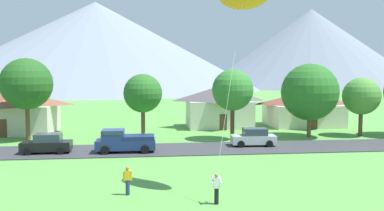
{
  "coord_description": "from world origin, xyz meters",
  "views": [
    {
      "loc": [
        -2.42,
        -10.99,
        7.14
      ],
      "look_at": [
        0.9,
        18.56,
        4.66
      ],
      "focal_mm": 37.72,
      "sensor_mm": 36.0,
      "label": 1
    }
  ],
  "objects_px": {
    "house_left_center": "(219,106)",
    "tree_near_left": "(26,84)",
    "parked_car_silver_mid_east": "(254,137)",
    "watcher_person": "(128,180)",
    "tree_far_right": "(233,90)",
    "house_right_center": "(13,111)",
    "tree_center": "(143,93)",
    "tree_near_right": "(310,92)",
    "pickup_truck_navy_west_side": "(124,141)",
    "house_leftmost": "(303,108)",
    "tree_left_of_center": "(361,96)",
    "parked_car_black_west_end": "(47,144)"
  },
  "relations": [
    {
      "from": "tree_left_of_center",
      "to": "parked_car_silver_mid_east",
      "type": "height_order",
      "value": "tree_left_of_center"
    },
    {
      "from": "house_leftmost",
      "to": "tree_far_right",
      "type": "xyz_separation_m",
      "value": [
        -11.71,
        -9.98,
        2.93
      ]
    },
    {
      "from": "house_right_center",
      "to": "tree_near_right",
      "type": "bearing_deg",
      "value": -11.78
    },
    {
      "from": "house_right_center",
      "to": "tree_left_of_center",
      "type": "height_order",
      "value": "tree_left_of_center"
    },
    {
      "from": "house_left_center",
      "to": "pickup_truck_navy_west_side",
      "type": "distance_m",
      "value": 19.31
    },
    {
      "from": "house_leftmost",
      "to": "house_right_center",
      "type": "bearing_deg",
      "value": -176.24
    },
    {
      "from": "parked_car_silver_mid_east",
      "to": "watcher_person",
      "type": "xyz_separation_m",
      "value": [
        -11.31,
        -14.14,
        0.01
      ]
    },
    {
      "from": "house_left_center",
      "to": "tree_near_right",
      "type": "xyz_separation_m",
      "value": [
        8.38,
        -9.13,
        2.2
      ]
    },
    {
      "from": "house_right_center",
      "to": "parked_car_silver_mid_east",
      "type": "distance_m",
      "value": 28.41
    },
    {
      "from": "parked_car_black_west_end",
      "to": "watcher_person",
      "type": "xyz_separation_m",
      "value": [
        7.57,
        -12.81,
        0.01
      ]
    },
    {
      "from": "parked_car_black_west_end",
      "to": "tree_left_of_center",
      "type": "bearing_deg",
      "value": 10.96
    },
    {
      "from": "tree_left_of_center",
      "to": "parked_car_black_west_end",
      "type": "height_order",
      "value": "tree_left_of_center"
    },
    {
      "from": "tree_near_left",
      "to": "tree_far_right",
      "type": "height_order",
      "value": "tree_near_left"
    },
    {
      "from": "tree_center",
      "to": "pickup_truck_navy_west_side",
      "type": "bearing_deg",
      "value": -100.93
    },
    {
      "from": "tree_center",
      "to": "parked_car_black_west_end",
      "type": "distance_m",
      "value": 12.14
    },
    {
      "from": "parked_car_silver_mid_east",
      "to": "pickup_truck_navy_west_side",
      "type": "xyz_separation_m",
      "value": [
        -12.19,
        -1.69,
        0.19
      ]
    },
    {
      "from": "house_left_center",
      "to": "pickup_truck_navy_west_side",
      "type": "bearing_deg",
      "value": -125.98
    },
    {
      "from": "parked_car_silver_mid_east",
      "to": "tree_center",
      "type": "bearing_deg",
      "value": 148.0
    },
    {
      "from": "tree_near_left",
      "to": "tree_far_right",
      "type": "distance_m",
      "value": 21.49
    },
    {
      "from": "tree_near_left",
      "to": "tree_far_right",
      "type": "xyz_separation_m",
      "value": [
        21.38,
        -2.07,
        -0.66
      ]
    },
    {
      "from": "tree_near_right",
      "to": "tree_far_right",
      "type": "bearing_deg",
      "value": -175.78
    },
    {
      "from": "tree_far_right",
      "to": "pickup_truck_navy_west_side",
      "type": "relative_size",
      "value": 1.42
    },
    {
      "from": "house_right_center",
      "to": "tree_far_right",
      "type": "height_order",
      "value": "tree_far_right"
    },
    {
      "from": "tree_near_left",
      "to": "parked_car_silver_mid_east",
      "type": "relative_size",
      "value": 2.01
    },
    {
      "from": "tree_near_left",
      "to": "tree_near_right",
      "type": "relative_size",
      "value": 1.07
    },
    {
      "from": "house_left_center",
      "to": "tree_far_right",
      "type": "relative_size",
      "value": 1.17
    },
    {
      "from": "house_leftmost",
      "to": "tree_near_left",
      "type": "xyz_separation_m",
      "value": [
        -33.08,
        -7.91,
        3.59
      ]
    },
    {
      "from": "tree_far_right",
      "to": "watcher_person",
      "type": "height_order",
      "value": "tree_far_right"
    },
    {
      "from": "parked_car_silver_mid_east",
      "to": "house_right_center",
      "type": "bearing_deg",
      "value": 155.64
    },
    {
      "from": "house_leftmost",
      "to": "house_right_center",
      "type": "xyz_separation_m",
      "value": [
        -36.33,
        -2.39,
        0.31
      ]
    },
    {
      "from": "house_leftmost",
      "to": "tree_left_of_center",
      "type": "distance_m",
      "value": 9.86
    },
    {
      "from": "tree_near_left",
      "to": "pickup_truck_navy_west_side",
      "type": "relative_size",
      "value": 1.64
    },
    {
      "from": "tree_left_of_center",
      "to": "parked_car_black_west_end",
      "type": "bearing_deg",
      "value": -169.04
    },
    {
      "from": "house_left_center",
      "to": "tree_near_left",
      "type": "bearing_deg",
      "value": -160.46
    },
    {
      "from": "watcher_person",
      "to": "tree_center",
      "type": "bearing_deg",
      "value": 88.0
    },
    {
      "from": "tree_near_left",
      "to": "tree_near_right",
      "type": "xyz_separation_m",
      "value": [
        30.07,
        -1.43,
        -0.94
      ]
    },
    {
      "from": "tree_near_left",
      "to": "tree_left_of_center",
      "type": "relative_size",
      "value": 1.31
    },
    {
      "from": "tree_near_left",
      "to": "parked_car_silver_mid_east",
      "type": "height_order",
      "value": "tree_near_left"
    },
    {
      "from": "house_left_center",
      "to": "tree_center",
      "type": "height_order",
      "value": "tree_center"
    },
    {
      "from": "house_leftmost",
      "to": "watcher_person",
      "type": "bearing_deg",
      "value": -127.69
    },
    {
      "from": "parked_car_silver_mid_east",
      "to": "tree_near_right",
      "type": "bearing_deg",
      "value": 32.36
    },
    {
      "from": "house_left_center",
      "to": "house_right_center",
      "type": "xyz_separation_m",
      "value": [
        -24.94,
        -2.18,
        -0.14
      ]
    },
    {
      "from": "tree_near_right",
      "to": "tree_left_of_center",
      "type": "bearing_deg",
      "value": 2.02
    },
    {
      "from": "pickup_truck_navy_west_side",
      "to": "watcher_person",
      "type": "bearing_deg",
      "value": -85.97
    },
    {
      "from": "watcher_person",
      "to": "house_left_center",
      "type": "bearing_deg",
      "value": 69.6
    },
    {
      "from": "parked_car_silver_mid_east",
      "to": "watcher_person",
      "type": "distance_m",
      "value": 18.11
    },
    {
      "from": "house_leftmost",
      "to": "tree_near_right",
      "type": "bearing_deg",
      "value": -107.87
    },
    {
      "from": "tree_center",
      "to": "parked_car_black_west_end",
      "type": "bearing_deg",
      "value": -136.25
    },
    {
      "from": "tree_center",
      "to": "tree_far_right",
      "type": "height_order",
      "value": "tree_far_right"
    },
    {
      "from": "tree_far_right",
      "to": "watcher_person",
      "type": "distance_m",
      "value": 21.3
    }
  ]
}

